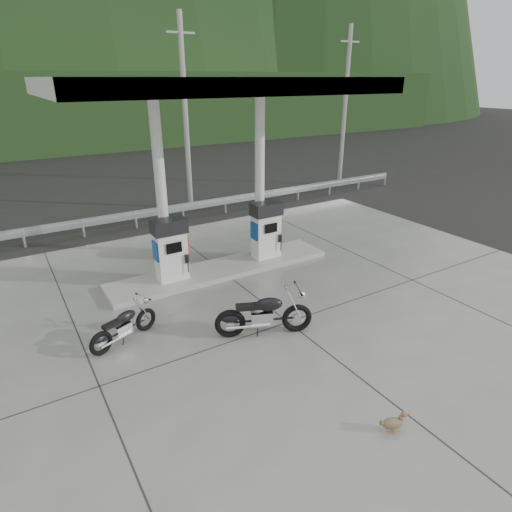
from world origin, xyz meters
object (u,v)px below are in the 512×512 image
gas_pump_left (171,250)px  motorcycle_left (124,326)px  motorcycle_right (264,315)px  gas_pump_right (266,230)px  duck (393,423)px

gas_pump_left → motorcycle_left: (-2.02, -2.22, -0.66)m
motorcycle_right → gas_pump_right: bearing=79.3°
gas_pump_left → duck: (1.07, -7.26, -0.89)m
gas_pump_left → gas_pump_right: (3.20, 0.00, 0.00)m
motorcycle_left → gas_pump_left: bearing=26.1°
gas_pump_right → motorcycle_right: size_ratio=0.85×
motorcycle_left → motorcycle_right: motorcycle_right is taller
motorcycle_left → motorcycle_right: bearing=-47.6°
gas_pump_right → motorcycle_left: (-5.22, -2.22, -0.66)m
gas_pump_left → gas_pump_right: bearing=0.0°
duck → motorcycle_left: bearing=143.8°
gas_pump_right → duck: gas_pump_right is taller
duck → gas_pump_left: bearing=120.7°
gas_pump_right → motorcycle_right: (-2.38, -3.61, -0.55)m
gas_pump_right → duck: 7.62m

